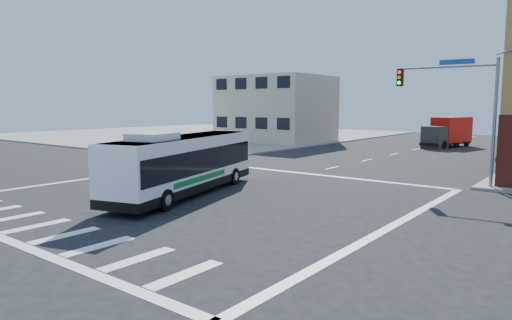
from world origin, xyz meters
The scene contains 7 objects.
ground centered at (0.00, 0.00, 0.00)m, with size 120.00×120.00×0.00m, color black.
sidewalk_nw centered at (-35.00, 35.00, 0.07)m, with size 50.00×50.00×0.15m, color gray.
building_west centered at (-17.02, 29.98, 4.01)m, with size 12.06×10.06×8.00m.
signal_mast_ne centered at (9.08, 10.62, 4.98)m, with size 7.91×1.13×8.07m.
transit_bus centered at (-1.11, -0.33, 1.60)m, with size 5.35×11.28×3.27m.
box_truck centered at (1.80, 35.45, 1.57)m, with size 3.68×7.47×3.23m.
parked_car centered at (9.29, 25.57, 0.67)m, with size 1.59×3.94×1.34m, color gold.
Camera 1 is at (15.68, -16.08, 4.48)m, focal length 32.00 mm.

